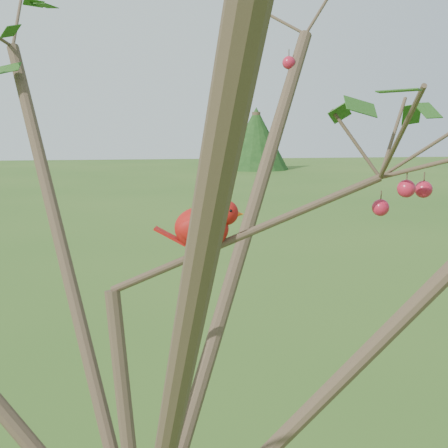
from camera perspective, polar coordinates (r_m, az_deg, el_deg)
name	(u,v)px	position (r m, az deg, el deg)	size (l,w,h in m)	color
crabapple_tree	(145,224)	(1.13, -8.03, 0.03)	(2.35, 2.05, 2.95)	#443324
cardinal	(205,226)	(1.25, -1.99, -0.20)	(0.20, 0.12, 0.14)	#A1190D
distant_trees	(67,146)	(25.25, -15.66, 7.62)	(42.22, 15.08, 3.37)	#443324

